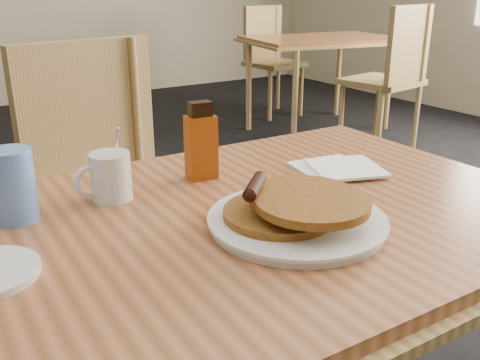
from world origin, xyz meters
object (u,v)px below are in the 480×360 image
coffee_mug (110,176)px  syrup_bottle (201,144)px  chair_neighbor_near (394,67)px  neighbor_table (321,43)px  chair_neighbor_far (269,50)px  pancake_plate (297,213)px  main_table (244,233)px  chair_main_far (104,178)px  blue_tumbler (13,186)px

coffee_mug → syrup_bottle: syrup_bottle is taller
chair_neighbor_near → coffee_mug: size_ratio=6.88×
neighbor_table → syrup_bottle: syrup_bottle is taller
chair_neighbor_far → pancake_plate: (-2.38, -3.36, 0.20)m
chair_neighbor_far → syrup_bottle: chair_neighbor_far is taller
chair_neighbor_near → syrup_bottle: 2.85m
chair_neighbor_far → chair_neighbor_near: bearing=-97.8°
neighbor_table → chair_neighbor_far: size_ratio=1.36×
pancake_plate → chair_neighbor_far: bearing=54.7°
coffee_mug → chair_neighbor_near: bearing=49.8°
main_table → coffee_mug: (-0.18, 0.20, 0.09)m
chair_main_far → blue_tumbler: bearing=-133.2°
pancake_plate → blue_tumbler: (-0.41, 0.29, 0.04)m
main_table → coffee_mug: 0.29m
blue_tumbler → chair_main_far: bearing=57.9°
chair_neighbor_far → pancake_plate: 4.12m
pancake_plate → coffee_mug: bearing=127.4°
coffee_mug → chair_main_far: bearing=91.8°
main_table → pancake_plate: 0.13m
chair_main_far → syrup_bottle: bearing=-95.9°
neighbor_table → chair_neighbor_near: chair_neighbor_near is taller
chair_neighbor_far → blue_tumbler: (-2.79, -3.07, 0.24)m
chair_neighbor_near → syrup_bottle: chair_neighbor_near is taller
chair_neighbor_near → syrup_bottle: size_ratio=6.00×
neighbor_table → chair_main_far: chair_main_far is taller
chair_main_far → chair_neighbor_near: (2.43, 1.03, 0.01)m
syrup_bottle → main_table: bearing=-89.9°
chair_neighbor_far → blue_tumbler: chair_neighbor_far is taller
neighbor_table → chair_main_far: 3.03m
pancake_plate → syrup_bottle: syrup_bottle is taller
neighbor_table → blue_tumbler: bearing=-139.8°
main_table → chair_main_far: bearing=91.7°
neighbor_table → chair_main_far: (-2.43, -1.80, -0.11)m
syrup_bottle → chair_neighbor_far: bearing=59.3°
neighbor_table → chair_main_far: size_ratio=1.31×
chair_neighbor_near → coffee_mug: 3.03m
chair_neighbor_far → chair_main_far: bearing=-141.1°
syrup_bottle → blue_tumbler: size_ratio=1.27×
neighbor_table → syrup_bottle: 3.33m
main_table → chair_main_far: 0.74m
main_table → syrup_bottle: (0.03, 0.21, 0.12)m
pancake_plate → syrup_bottle: bearing=93.5°
blue_tumbler → coffee_mug: bearing=2.0°
coffee_mug → syrup_bottle: bearing=20.8°
chair_neighbor_far → neighbor_table: bearing=-98.2°
chair_neighbor_far → chair_neighbor_near: 1.49m
pancake_plate → chair_neighbor_near: bearing=38.4°
neighbor_table → chair_neighbor_far: (0.01, 0.72, -0.13)m
chair_neighbor_far → main_table: bearing=-133.7°
chair_neighbor_far → pancake_plate: chair_neighbor_far is taller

